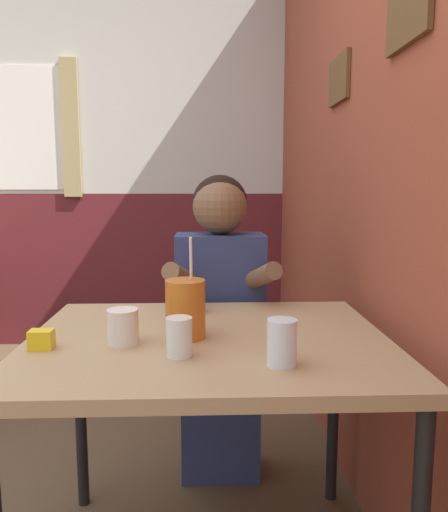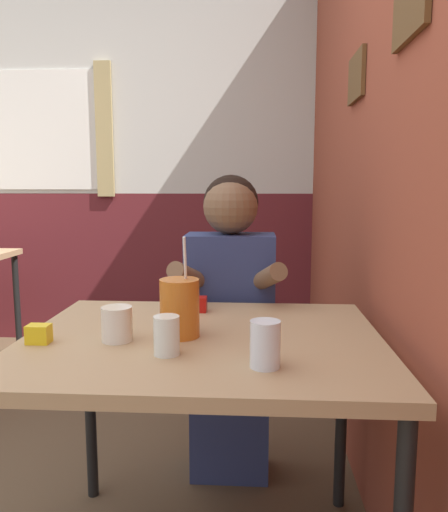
# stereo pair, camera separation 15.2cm
# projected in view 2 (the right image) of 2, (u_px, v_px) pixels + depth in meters

# --- Properties ---
(brick_wall_right) EXTENTS (0.08, 4.51, 2.70)m
(brick_wall_right) POSITION_uv_depth(u_px,v_px,m) (352.00, 143.00, 2.25)
(brick_wall_right) COLOR brown
(brick_wall_right) RESTS_ON ground_plane
(back_wall) EXTENTS (5.95, 0.09, 2.70)m
(back_wall) POSITION_uv_depth(u_px,v_px,m) (106.00, 157.00, 3.62)
(back_wall) COLOR silver
(back_wall) RESTS_ON ground_plane
(main_table) EXTENTS (0.99, 0.81, 0.74)m
(main_table) POSITION_uv_depth(u_px,v_px,m) (203.00, 359.00, 1.40)
(main_table) COLOR tan
(main_table) RESTS_ON ground_plane
(person_seated) EXTENTS (0.42, 0.41, 1.20)m
(person_seated) POSITION_uv_depth(u_px,v_px,m) (230.00, 320.00, 1.95)
(person_seated) COLOR navy
(person_seated) RESTS_ON ground_plane
(cocktail_pitcher) EXTENTS (0.11, 0.11, 0.28)m
(cocktail_pitcher) POSITION_uv_depth(u_px,v_px,m) (180.00, 308.00, 1.38)
(cocktail_pitcher) COLOR #C6661E
(cocktail_pitcher) RESTS_ON main_table
(glass_near_pitcher) EXTENTS (0.07, 0.07, 0.11)m
(glass_near_pitcher) POSITION_uv_depth(u_px,v_px,m) (265.00, 344.00, 1.15)
(glass_near_pitcher) COLOR silver
(glass_near_pitcher) RESTS_ON main_table
(glass_center) EXTENTS (0.06, 0.06, 0.10)m
(glass_center) POSITION_uv_depth(u_px,v_px,m) (167.00, 335.00, 1.23)
(glass_center) COLOR silver
(glass_center) RESTS_ON main_table
(glass_far_side) EXTENTS (0.08, 0.08, 0.09)m
(glass_far_side) POSITION_uv_depth(u_px,v_px,m) (117.00, 324.00, 1.34)
(glass_far_side) COLOR silver
(glass_far_side) RESTS_ON main_table
(condiment_ketchup) EXTENTS (0.06, 0.04, 0.05)m
(condiment_ketchup) POSITION_uv_depth(u_px,v_px,m) (198.00, 304.00, 1.66)
(condiment_ketchup) COLOR #B7140F
(condiment_ketchup) RESTS_ON main_table
(condiment_mustard) EXTENTS (0.06, 0.04, 0.05)m
(condiment_mustard) POSITION_uv_depth(u_px,v_px,m) (39.00, 334.00, 1.33)
(condiment_mustard) COLOR yellow
(condiment_mustard) RESTS_ON main_table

